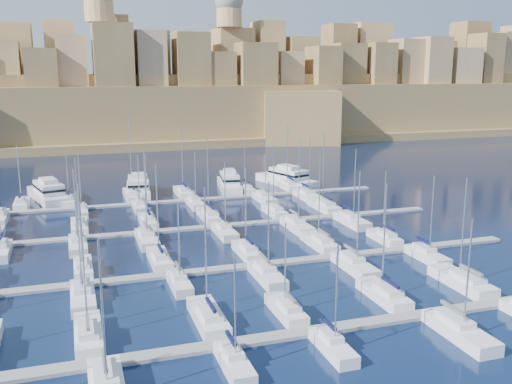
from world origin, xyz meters
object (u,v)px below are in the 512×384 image
object	(u,v)px
motor_yacht_b	(138,188)
sailboat_4	(384,294)
sailboat_2	(208,317)
motor_yacht_c	(229,183)
motor_yacht_a	(49,193)
motor_yacht_d	(287,178)

from	to	relation	value
motor_yacht_b	sailboat_4	bearing A→B (deg)	-72.84
sailboat_2	motor_yacht_c	distance (m)	72.22
sailboat_4	motor_yacht_a	bearing A→B (deg)	120.02
motor_yacht_c	motor_yacht_d	bearing A→B (deg)	5.34
motor_yacht_a	motor_yacht_b	xyz separation A→B (m)	(19.06, -0.34, -0.00)
sailboat_2	sailboat_4	size ratio (longest dim) A/B	1.06
sailboat_4	motor_yacht_d	world-z (taller)	sailboat_4
motor_yacht_c	sailboat_4	bearing A→B (deg)	-89.52
sailboat_4	motor_yacht_b	bearing A→B (deg)	107.16
sailboat_2	motor_yacht_b	distance (m)	69.89
motor_yacht_b	motor_yacht_c	world-z (taller)	same
motor_yacht_b	motor_yacht_c	size ratio (longest dim) A/B	1.12
motor_yacht_b	sailboat_2	bearing A→B (deg)	-90.36
sailboat_2	motor_yacht_a	bearing A→B (deg)	104.85
motor_yacht_a	motor_yacht_b	world-z (taller)	same
motor_yacht_c	motor_yacht_d	size ratio (longest dim) A/B	0.83
sailboat_2	motor_yacht_c	xyz separation A→B (m)	(21.51, 68.94, 0.96)
sailboat_2	motor_yacht_d	distance (m)	79.29
motor_yacht_d	motor_yacht_b	bearing A→B (deg)	-179.27
sailboat_4	motor_yacht_c	distance (m)	69.17
sailboat_4	motor_yacht_a	world-z (taller)	sailboat_4
sailboat_2	sailboat_4	distance (m)	22.09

